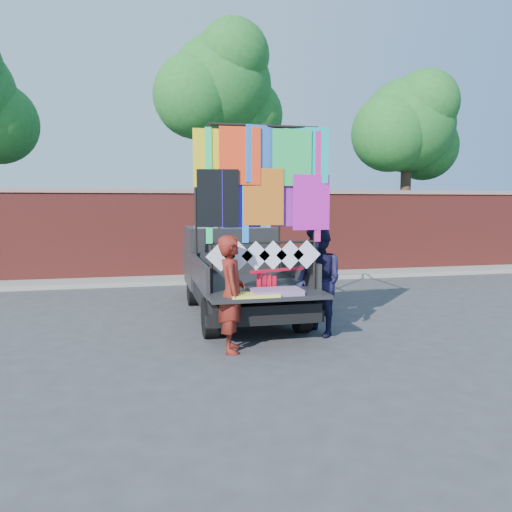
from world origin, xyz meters
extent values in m
plane|color=#38383A|center=(0.00, 0.00, 0.00)|extent=(90.00, 90.00, 0.00)
cube|color=maroon|center=(0.00, 7.00, 1.25)|extent=(30.00, 0.35, 2.50)
cube|color=#8A6C60|center=(0.00, 7.00, 2.55)|extent=(30.00, 0.45, 0.12)
cube|color=gray|center=(0.00, 6.30, 0.06)|extent=(30.00, 1.20, 0.12)
cylinder|color=#38281C|center=(1.00, 8.20, 2.73)|extent=(0.36, 0.36, 5.46)
sphere|color=#1B6124|center=(1.00, 8.20, 5.85)|extent=(3.20, 3.20, 3.20)
sphere|color=#1B6124|center=(1.90, 8.60, 5.07)|extent=(2.40, 2.40, 2.40)
sphere|color=#1B6124|center=(0.20, 7.90, 5.46)|extent=(2.60, 2.60, 2.60)
sphere|color=#1B6124|center=(1.30, 7.60, 6.63)|extent=(2.20, 2.20, 2.20)
cylinder|color=#38281C|center=(7.50, 8.20, 2.27)|extent=(0.36, 0.36, 4.55)
sphere|color=#1B6124|center=(7.50, 8.20, 4.88)|extent=(3.20, 3.20, 3.20)
sphere|color=#1B6124|center=(8.40, 8.60, 4.23)|extent=(2.40, 2.40, 2.40)
sphere|color=#1B6124|center=(6.70, 7.90, 4.55)|extent=(2.60, 2.60, 2.60)
sphere|color=#1B6124|center=(7.80, 7.60, 5.52)|extent=(2.20, 2.20, 2.20)
cylinder|color=black|center=(-0.45, 2.98, 0.33)|extent=(0.22, 0.67, 0.67)
cylinder|color=black|center=(-0.45, 0.26, 0.33)|extent=(0.22, 0.67, 0.67)
cylinder|color=black|center=(1.12, 2.98, 0.33)|extent=(0.22, 0.67, 0.67)
cylinder|color=black|center=(1.12, 0.26, 0.33)|extent=(0.22, 0.67, 0.67)
cube|color=black|center=(0.33, 1.57, 0.50)|extent=(1.71, 4.24, 0.30)
cube|color=black|center=(0.33, 0.81, 0.79)|extent=(1.82, 2.32, 0.10)
cube|color=black|center=(-0.55, 0.81, 1.01)|extent=(0.06, 2.32, 0.45)
cube|color=black|center=(1.22, 0.81, 1.01)|extent=(0.06, 2.32, 0.45)
cube|color=black|center=(0.33, 1.95, 1.01)|extent=(1.82, 0.06, 0.45)
cube|color=black|center=(0.33, 2.93, 1.06)|extent=(1.82, 1.61, 1.26)
cube|color=#8C9EAD|center=(0.33, 2.47, 1.46)|extent=(1.61, 0.06, 0.55)
cube|color=#8C9EAD|center=(0.33, 3.68, 1.26)|extent=(1.61, 0.10, 0.71)
cube|color=black|center=(0.33, 4.04, 0.81)|extent=(1.76, 0.91, 0.55)
cube|color=black|center=(0.33, -0.60, 0.81)|extent=(1.82, 0.55, 0.06)
cube|color=black|center=(0.33, -0.37, 0.42)|extent=(1.87, 0.15, 0.18)
cylinder|color=black|center=(-0.49, -0.25, 2.10)|extent=(0.05, 0.05, 2.52)
cylinder|color=black|center=(-0.49, 1.87, 2.10)|extent=(0.05, 0.05, 2.52)
cylinder|color=black|center=(1.16, -0.25, 2.10)|extent=(0.05, 0.05, 2.52)
cylinder|color=black|center=(1.16, 1.87, 2.10)|extent=(0.05, 0.05, 2.52)
cylinder|color=black|center=(0.33, -0.25, 3.36)|extent=(1.71, 0.04, 0.04)
cylinder|color=black|center=(0.33, 1.87, 3.36)|extent=(1.71, 0.04, 0.04)
cylinder|color=black|center=(-0.49, 0.81, 3.36)|extent=(0.04, 2.17, 0.04)
cylinder|color=black|center=(1.16, 0.81, 3.36)|extent=(0.04, 2.17, 0.04)
cylinder|color=black|center=(0.33, -0.25, 1.59)|extent=(1.71, 0.04, 0.04)
cube|color=yellow|center=(-0.42, -0.27, 2.90)|extent=(0.63, 0.02, 0.86)
cube|color=#FF3A15|center=(-0.04, -0.31, 2.90)|extent=(0.63, 0.02, 0.86)
cube|color=blue|center=(0.33, -0.27, 2.90)|extent=(0.63, 0.02, 0.86)
cube|color=#22C357|center=(0.71, -0.31, 2.90)|extent=(0.63, 0.02, 0.86)
cube|color=#0CAAAE|center=(1.09, -0.27, 2.90)|extent=(0.63, 0.02, 0.86)
cube|color=black|center=(-0.42, -0.31, 2.25)|extent=(0.63, 0.02, 0.86)
cube|color=#2E17D2|center=(-0.04, -0.27, 2.25)|extent=(0.63, 0.02, 0.86)
cube|color=#C25F16|center=(0.33, -0.31, 2.25)|extent=(0.63, 0.02, 0.86)
cube|color=purple|center=(0.71, -0.27, 2.25)|extent=(0.63, 0.02, 0.86)
cube|color=#DE18BA|center=(1.09, -0.31, 2.25)|extent=(0.63, 0.02, 0.86)
cube|color=#1DE872|center=(-0.52, -0.29, 2.45)|extent=(0.10, 0.01, 1.71)
cube|color=#C5207D|center=(1.19, -0.29, 2.45)|extent=(0.10, 0.01, 1.71)
cube|color=#1C7BFF|center=(0.03, -0.29, 2.45)|extent=(0.10, 0.01, 1.71)
cube|color=white|center=(-0.35, -0.28, 1.39)|extent=(0.46, 0.01, 0.46)
cube|color=white|center=(-0.08, -0.28, 1.39)|extent=(0.46, 0.01, 0.46)
cube|color=white|center=(0.20, -0.28, 1.39)|extent=(0.46, 0.01, 0.46)
cube|color=white|center=(0.47, -0.28, 1.39)|extent=(0.46, 0.01, 0.46)
cube|color=white|center=(0.75, -0.28, 1.39)|extent=(0.46, 0.01, 0.46)
cube|color=white|center=(1.02, -0.28, 1.39)|extent=(0.46, 0.01, 0.46)
cube|color=#E33251|center=(0.44, -0.60, 0.88)|extent=(0.76, 0.45, 0.08)
cube|color=#F9F64E|center=(0.08, -0.67, 0.86)|extent=(0.71, 0.40, 0.04)
imported|color=maroon|center=(-0.24, -0.58, 0.87)|extent=(0.51, 0.69, 1.73)
imported|color=#151433|center=(1.33, 0.01, 0.91)|extent=(0.94, 1.06, 1.82)
cube|color=red|center=(0.55, -0.28, 1.16)|extent=(0.95, 0.37, 0.04)
cube|color=red|center=(0.24, -0.30, 0.85)|extent=(0.06, 0.02, 0.57)
cube|color=red|center=(0.32, -0.30, 0.83)|extent=(0.06, 0.02, 0.57)
cube|color=red|center=(0.40, -0.30, 0.81)|extent=(0.06, 0.02, 0.57)
cube|color=red|center=(0.48, -0.30, 0.79)|extent=(0.06, 0.02, 0.57)
camera|label=1|loc=(-1.51, -7.71, 2.19)|focal=35.00mm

